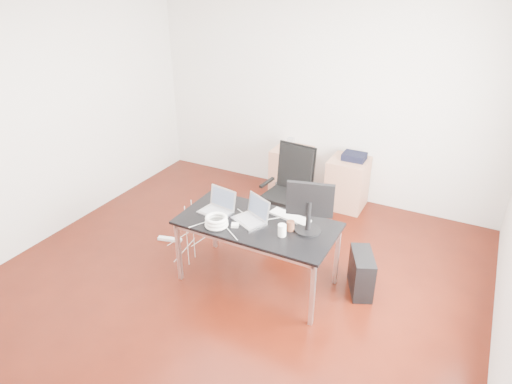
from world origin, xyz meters
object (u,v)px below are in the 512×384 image
at_px(office_chair, 289,186).
at_px(filing_cabinet_right, 347,183).
at_px(pc_tower, 361,273).
at_px(desk, 257,227).
at_px(filing_cabinet_left, 291,171).

bearing_deg(office_chair, filing_cabinet_right, 69.07).
bearing_deg(filing_cabinet_right, pc_tower, -67.78).
distance_m(desk, filing_cabinet_right, 2.11).
height_order(desk, filing_cabinet_right, desk).
relative_size(office_chair, pc_tower, 2.40).
height_order(filing_cabinet_right, pc_tower, filing_cabinet_right).
relative_size(filing_cabinet_left, pc_tower, 1.56).
distance_m(desk, office_chair, 1.14).
bearing_deg(filing_cabinet_left, pc_tower, -48.03).
xyz_separation_m(desk, filing_cabinet_left, (-0.51, 2.06, -0.33)).
bearing_deg(pc_tower, filing_cabinet_left, 107.45).
bearing_deg(pc_tower, office_chair, 121.76).
xyz_separation_m(office_chair, filing_cabinet_right, (0.47, 0.93, -0.26)).
xyz_separation_m(filing_cabinet_left, pc_tower, (1.53, -1.71, -0.13)).
bearing_deg(office_chair, filing_cabinet_left, 117.52).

